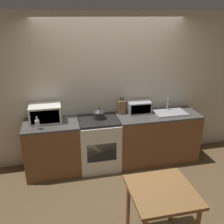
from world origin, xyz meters
name	(u,v)px	position (x,y,z in m)	size (l,w,h in m)	color
ground_plane	(126,191)	(0.00, 0.00, 0.00)	(16.00, 16.00, 0.00)	brown
wall_back	(110,90)	(0.00, 1.13, 1.30)	(10.00, 0.06, 2.60)	beige
counter_left_run	(53,148)	(-1.06, 0.79, 0.45)	(0.89, 0.62, 0.90)	brown
counter_right_run	(156,137)	(0.78, 0.79, 0.45)	(1.45, 0.62, 0.90)	brown
stove_range	(99,143)	(-0.28, 0.79, 0.45)	(0.68, 0.62, 0.90)	silver
kettle	(99,114)	(-0.26, 0.83, 0.99)	(0.20, 0.20, 0.20)	#2D2D2D
microwave	(45,113)	(-1.13, 0.90, 1.04)	(0.50, 0.36, 0.28)	silver
bottle	(37,124)	(-1.25, 0.61, 0.98)	(0.07, 0.07, 0.20)	silver
knife_block	(122,107)	(0.16, 0.96, 1.02)	(0.12, 0.08, 0.30)	brown
toaster_oven	(139,107)	(0.48, 0.95, 1.00)	(0.41, 0.26, 0.20)	#999BA0
sink_basin	(170,112)	(1.01, 0.80, 0.91)	(0.56, 0.36, 0.24)	#999BA0
dining_table	(161,199)	(0.13, -0.96, 0.64)	(0.70, 0.70, 0.76)	brown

